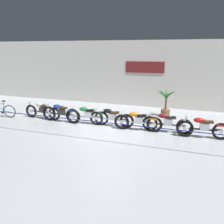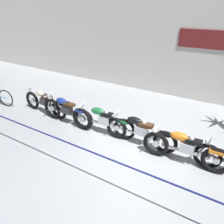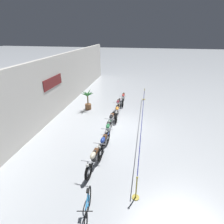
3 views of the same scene
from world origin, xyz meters
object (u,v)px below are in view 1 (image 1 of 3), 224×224
at_px(motorcycle_cream_0, 42,111).
at_px(motorcycle_green_2, 87,115).
at_px(motorcycle_orange_4, 138,121).
at_px(motorcycle_maroon_5, 167,123).
at_px(stanchion_far_left, 66,122).
at_px(motorcycle_blue_1, 60,113).
at_px(motorcycle_black_3, 111,117).
at_px(motorcycle_red_6, 203,128).
at_px(potted_palm_left_of_row, 166,103).
at_px(bicycle, 1,111).

bearing_deg(motorcycle_cream_0, motorcycle_green_2, -1.47).
bearing_deg(motorcycle_orange_4, motorcycle_maroon_5, 6.72).
bearing_deg(stanchion_far_left, motorcycle_blue_1, 126.91).
bearing_deg(motorcycle_blue_1, motorcycle_orange_4, -0.48).
bearing_deg(motorcycle_cream_0, stanchion_far_left, -37.55).
bearing_deg(motorcycle_black_3, motorcycle_orange_4, -6.90).
bearing_deg(motorcycle_red_6, motorcycle_maroon_5, 171.97).
xyz_separation_m(motorcycle_blue_1, motorcycle_orange_4, (4.06, -0.03, -0.02)).
bearing_deg(motorcycle_black_3, motorcycle_blue_1, -177.30).
xyz_separation_m(motorcycle_blue_1, stanchion_far_left, (1.38, -1.84, 0.26)).
distance_m(motorcycle_black_3, stanchion_far_left, 2.40).
distance_m(motorcycle_blue_1, motorcycle_orange_4, 4.06).
distance_m(motorcycle_cream_0, motorcycle_black_3, 3.93).
bearing_deg(motorcycle_maroon_5, potted_palm_left_of_row, 95.97).
xyz_separation_m(motorcycle_maroon_5, stanchion_far_left, (-3.98, -1.96, 0.27)).
distance_m(motorcycle_blue_1, motorcycle_maroon_5, 5.36).
bearing_deg(motorcycle_blue_1, bicycle, -175.24).
bearing_deg(motorcycle_green_2, motorcycle_blue_1, -176.77).
relative_size(motorcycle_cream_0, motorcycle_maroon_5, 1.00).
bearing_deg(stanchion_far_left, motorcycle_maroon_5, 26.26).
bearing_deg(motorcycle_orange_4, motorcycle_blue_1, 179.52).
bearing_deg(bicycle, motorcycle_blue_1, 4.76).
bearing_deg(motorcycle_red_6, motorcycle_green_2, 178.13).
distance_m(motorcycle_green_2, motorcycle_black_3, 1.25).
xyz_separation_m(bicycle, stanchion_far_left, (4.96, -1.55, 0.36)).
bearing_deg(motorcycle_green_2, motorcycle_maroon_5, 0.52).
relative_size(motorcycle_red_6, bicycle, 1.28).
distance_m(bicycle, stanchion_far_left, 5.21).
bearing_deg(potted_palm_left_of_row, motorcycle_blue_1, -153.69).
xyz_separation_m(motorcycle_green_2, motorcycle_maroon_5, (3.89, 0.04, -0.00)).
height_order(motorcycle_cream_0, motorcycle_orange_4, motorcycle_orange_4).
xyz_separation_m(motorcycle_cream_0, motorcycle_maroon_5, (6.57, -0.03, 0.00)).
distance_m(motorcycle_blue_1, motorcycle_green_2, 1.47).
distance_m(motorcycle_black_3, motorcycle_red_6, 4.15).
height_order(motorcycle_black_3, stanchion_far_left, stanchion_far_left).
distance_m(motorcycle_maroon_5, bicycle, 8.94).
height_order(motorcycle_green_2, motorcycle_red_6, motorcycle_red_6).
bearing_deg(stanchion_far_left, bicycle, 162.68).
xyz_separation_m(motorcycle_cream_0, bicycle, (-2.36, -0.45, -0.09)).
bearing_deg(bicycle, motorcycle_orange_4, 1.98).
height_order(motorcycle_green_2, motorcycle_black_3, motorcycle_green_2).
xyz_separation_m(motorcycle_green_2, motorcycle_orange_4, (2.59, -0.12, -0.01)).
xyz_separation_m(motorcycle_green_2, motorcycle_red_6, (5.39, -0.18, 0.00)).
bearing_deg(motorcycle_cream_0, motorcycle_blue_1, -7.15).
relative_size(motorcycle_cream_0, bicycle, 1.32).
relative_size(motorcycle_blue_1, motorcycle_black_3, 0.97).
bearing_deg(motorcycle_cream_0, potted_palm_left_of_row, 20.59).
bearing_deg(stanchion_far_left, motorcycle_orange_4, 34.04).
xyz_separation_m(motorcycle_blue_1, motorcycle_black_3, (2.72, 0.13, -0.02)).
relative_size(motorcycle_maroon_5, stanchion_far_left, 0.21).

